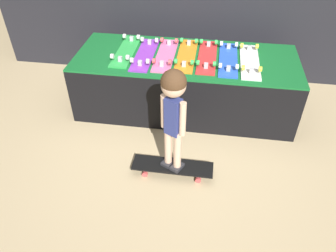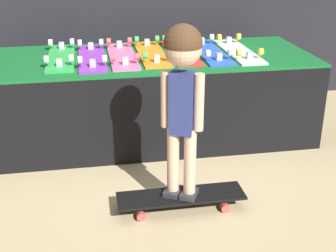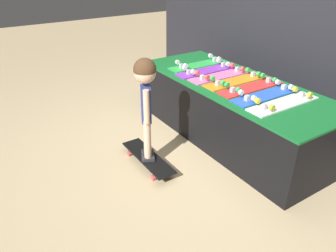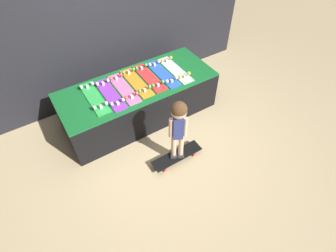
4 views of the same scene
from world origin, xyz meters
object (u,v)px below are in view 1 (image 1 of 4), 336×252
at_px(skateboard_green_on_rack, 126,50).
at_px(skateboard_white_on_rack, 250,61).
at_px(skateboard_blue_on_rack, 228,59).
at_px(skateboard_pink_on_rack, 166,54).
at_px(skateboard_purple_on_rack, 145,54).
at_px(skateboard_orange_on_rack, 187,55).
at_px(skateboard_on_floor, 173,167).
at_px(child, 173,104).
at_px(skateboard_red_on_rack, 207,56).

xyz_separation_m(skateboard_green_on_rack, skateboard_white_on_rack, (1.35, -0.05, 0.00)).
bearing_deg(skateboard_blue_on_rack, skateboard_pink_on_rack, -179.94).
height_order(skateboard_purple_on_rack, skateboard_orange_on_rack, same).
bearing_deg(skateboard_purple_on_rack, skateboard_on_floor, -66.95).
distance_m(skateboard_green_on_rack, child, 1.32).
height_order(skateboard_blue_on_rack, child, child).
bearing_deg(child, skateboard_purple_on_rack, 139.88).
bearing_deg(skateboard_orange_on_rack, skateboard_pink_on_rack, -173.35).
height_order(skateboard_pink_on_rack, skateboard_white_on_rack, same).
distance_m(skateboard_purple_on_rack, skateboard_red_on_rack, 0.68).
distance_m(skateboard_pink_on_rack, skateboard_red_on_rack, 0.45).
distance_m(skateboard_pink_on_rack, skateboard_white_on_rack, 0.90).
bearing_deg(skateboard_on_floor, child, 89.55).
bearing_deg(skateboard_purple_on_rack, skateboard_blue_on_rack, 1.26).
distance_m(skateboard_pink_on_rack, skateboard_blue_on_rack, 0.67).
bearing_deg(skateboard_red_on_rack, child, -101.05).
bearing_deg(skateboard_green_on_rack, skateboard_on_floor, -58.85).
relative_size(skateboard_green_on_rack, skateboard_blue_on_rack, 1.00).
bearing_deg(skateboard_white_on_rack, skateboard_pink_on_rack, 179.23).
relative_size(skateboard_orange_on_rack, skateboard_white_on_rack, 1.00).
distance_m(skateboard_green_on_rack, skateboard_red_on_rack, 0.90).
bearing_deg(skateboard_white_on_rack, child, -121.75).
bearing_deg(skateboard_blue_on_rack, skateboard_purple_on_rack, -178.74).
xyz_separation_m(skateboard_green_on_rack, skateboard_orange_on_rack, (0.67, -0.01, 0.00)).
distance_m(skateboard_red_on_rack, skateboard_on_floor, 1.28).
bearing_deg(child, skateboard_white_on_rack, 85.08).
height_order(skateboard_green_on_rack, skateboard_red_on_rack, same).
height_order(skateboard_purple_on_rack, skateboard_on_floor, skateboard_purple_on_rack).
bearing_deg(skateboard_orange_on_rack, skateboard_on_floor, -89.66).
height_order(skateboard_orange_on_rack, skateboard_red_on_rack, same).
distance_m(skateboard_green_on_rack, skateboard_blue_on_rack, 1.12).
distance_m(skateboard_pink_on_rack, skateboard_on_floor, 1.26).
xyz_separation_m(skateboard_blue_on_rack, skateboard_on_floor, (-0.44, -1.09, -0.60)).
xyz_separation_m(skateboard_purple_on_rack, skateboard_blue_on_rack, (0.90, 0.02, 0.00)).
height_order(skateboard_pink_on_rack, skateboard_blue_on_rack, same).
bearing_deg(skateboard_pink_on_rack, skateboard_white_on_rack, -0.77).
xyz_separation_m(skateboard_pink_on_rack, child, (0.23, -1.09, 0.13)).
distance_m(skateboard_red_on_rack, child, 1.14).
xyz_separation_m(skateboard_red_on_rack, skateboard_blue_on_rack, (0.22, -0.03, 0.00)).
bearing_deg(child, skateboard_green_on_rack, 147.98).
bearing_deg(skateboard_purple_on_rack, skateboard_pink_on_rack, 4.85).
relative_size(skateboard_purple_on_rack, skateboard_on_floor, 1.03).
bearing_deg(skateboard_pink_on_rack, skateboard_on_floor, -78.03).
bearing_deg(child, skateboard_on_floor, -63.62).
relative_size(skateboard_orange_on_rack, skateboard_red_on_rack, 1.00).
xyz_separation_m(skateboard_orange_on_rack, skateboard_white_on_rack, (0.67, -0.04, 0.00)).
relative_size(skateboard_red_on_rack, skateboard_white_on_rack, 1.00).
xyz_separation_m(skateboard_orange_on_rack, child, (0.01, -1.12, 0.13)).
relative_size(skateboard_green_on_rack, skateboard_red_on_rack, 1.00).
height_order(skateboard_pink_on_rack, skateboard_on_floor, skateboard_pink_on_rack).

